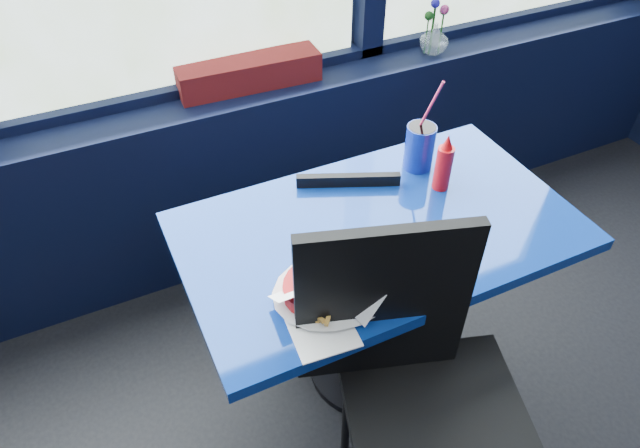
{
  "coord_description": "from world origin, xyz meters",
  "views": [
    {
      "loc": [
        -0.41,
        0.93,
        1.92
      ],
      "look_at": [
        0.09,
        1.98,
        0.86
      ],
      "focal_mm": 32.0,
      "sensor_mm": 36.0,
      "label": 1
    }
  ],
  "objects": [
    {
      "name": "window_sill",
      "position": [
        0.0,
        2.87,
        0.4
      ],
      "size": [
        5.0,
        0.26,
        0.8
      ],
      "primitive_type": "cube",
      "color": "black",
      "rests_on": "ground"
    },
    {
      "name": "near_table",
      "position": [
        0.3,
        2.0,
        0.57
      ],
      "size": [
        1.2,
        0.7,
        0.75
      ],
      "color": "black",
      "rests_on": "ground"
    },
    {
      "name": "chair_near_front",
      "position": [
        0.18,
        1.57,
        0.6
      ],
      "size": [
        0.6,
        0.6,
        1.05
      ],
      "rotation": [
        0.0,
        0.0,
        -0.3
      ],
      "color": "black",
      "rests_on": "ground"
    },
    {
      "name": "chair_near_back",
      "position": [
        0.27,
        2.31,
        0.45
      ],
      "size": [
        0.47,
        0.47,
        0.79
      ],
      "rotation": [
        0.0,
        0.0,
        2.74
      ],
      "color": "black",
      "rests_on": "ground"
    },
    {
      "name": "planter_box",
      "position": [
        0.22,
        2.9,
        0.86
      ],
      "size": [
        0.57,
        0.17,
        0.11
      ],
      "primitive_type": "cube",
      "rotation": [
        0.0,
        0.0,
        -0.05
      ],
      "color": "maroon",
      "rests_on": "window_sill"
    },
    {
      "name": "flower_vase",
      "position": [
        1.04,
        2.83,
        0.88
      ],
      "size": [
        0.16,
        0.16,
        0.26
      ],
      "rotation": [
        0.0,
        0.0,
        -0.33
      ],
      "color": "silver",
      "rests_on": "window_sill"
    },
    {
      "name": "food_basket",
      "position": [
        0.07,
        1.83,
        0.79
      ],
      "size": [
        0.37,
        0.37,
        0.11
      ],
      "rotation": [
        0.0,
        0.0,
        -0.32
      ],
      "color": "red",
      "rests_on": "near_table"
    },
    {
      "name": "ketchup_bottle",
      "position": [
        0.57,
        2.08,
        0.84
      ],
      "size": [
        0.05,
        0.05,
        0.2
      ],
      "color": "red",
      "rests_on": "near_table"
    },
    {
      "name": "soda_cup",
      "position": [
        0.57,
        2.21,
        0.83
      ],
      "size": [
        0.1,
        0.1,
        0.33
      ],
      "rotation": [
        0.0,
        0.0,
        -0.06
      ],
      "color": "navy",
      "rests_on": "near_table"
    },
    {
      "name": "napkin",
      "position": [
        -0.03,
        1.72,
        0.75
      ],
      "size": [
        0.17,
        0.17,
        0.0
      ],
      "primitive_type": "cube",
      "rotation": [
        0.0,
        0.0,
        -0.09
      ],
      "color": "white",
      "rests_on": "near_table"
    }
  ]
}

